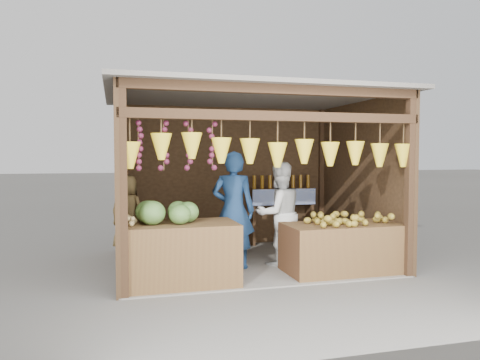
# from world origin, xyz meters

# --- Properties ---
(ground) EXTENTS (80.00, 80.00, 0.00)m
(ground) POSITION_xyz_m (0.00, 0.00, 0.00)
(ground) COLOR #514F49
(ground) RESTS_ON ground
(stall_structure) EXTENTS (4.30, 3.30, 2.66)m
(stall_structure) POSITION_xyz_m (-0.03, -0.04, 1.67)
(stall_structure) COLOR slate
(stall_structure) RESTS_ON ground
(back_shelf) EXTENTS (1.25, 0.32, 1.32)m
(back_shelf) POSITION_xyz_m (1.05, 1.28, 0.87)
(back_shelf) COLOR #382314
(back_shelf) RESTS_ON ground
(counter_left) EXTENTS (1.53, 0.85, 0.82)m
(counter_left) POSITION_xyz_m (-1.23, -1.02, 0.41)
(counter_left) COLOR #4A2A18
(counter_left) RESTS_ON ground
(counter_right) EXTENTS (1.74, 0.85, 0.71)m
(counter_right) POSITION_xyz_m (1.18, -0.99, 0.36)
(counter_right) COLOR #4F2E1A
(counter_right) RESTS_ON ground
(stool) EXTENTS (0.29, 0.29, 0.27)m
(stool) POSITION_xyz_m (-1.85, 0.16, 0.13)
(stool) COLOR black
(stool) RESTS_ON ground
(man_standing) EXTENTS (0.75, 0.63, 1.76)m
(man_standing) POSITION_xyz_m (-0.32, -0.35, 0.88)
(man_standing) COLOR navy
(man_standing) RESTS_ON ground
(woman_standing) EXTENTS (0.86, 0.71, 1.60)m
(woman_standing) POSITION_xyz_m (0.42, -0.30, 0.80)
(woman_standing) COLOR silver
(woman_standing) RESTS_ON ground
(vendor_seated) EXTENTS (0.67, 0.60, 1.14)m
(vendor_seated) POSITION_xyz_m (-1.85, 0.16, 0.84)
(vendor_seated) COLOR brown
(vendor_seated) RESTS_ON stool
(melon_pile) EXTENTS (1.00, 0.50, 0.32)m
(melon_pile) POSITION_xyz_m (-1.33, -0.98, 0.98)
(melon_pile) COLOR #1C4813
(melon_pile) RESTS_ON counter_left
(tanfruit_pile) EXTENTS (0.34, 0.40, 0.13)m
(tanfruit_pile) POSITION_xyz_m (-1.89, -1.04, 0.88)
(tanfruit_pile) COLOR tan
(tanfruit_pile) RESTS_ON counter_left
(mango_pile) EXTENTS (1.40, 0.64, 0.22)m
(mango_pile) POSITION_xyz_m (1.26, -1.06, 0.82)
(mango_pile) COLOR #A85616
(mango_pile) RESTS_ON counter_right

